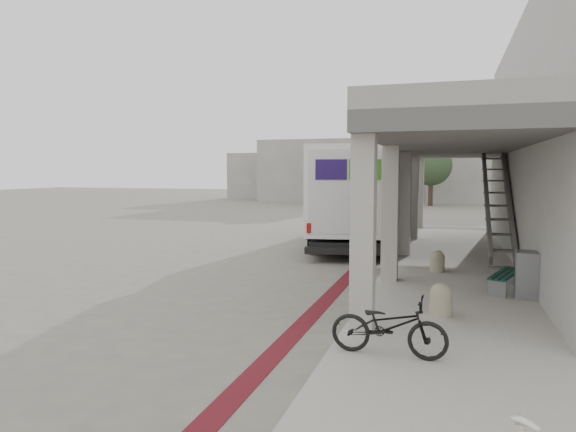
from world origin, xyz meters
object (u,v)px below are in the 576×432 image
(bench, at_px, (505,278))
(bicycle_black, at_px, (389,326))
(utility_cabinet, at_px, (527,275))
(fedex_truck, at_px, (349,194))

(bench, distance_m, bicycle_black, 5.22)
(bicycle_black, bearing_deg, utility_cabinet, -26.52)
(bench, distance_m, utility_cabinet, 0.71)
(fedex_truck, xyz_separation_m, bench, (4.76, -6.70, -1.48))
(bench, relative_size, bicycle_black, 1.04)
(fedex_truck, xyz_separation_m, utility_cabinet, (5.11, -7.29, -1.28))
(utility_cabinet, bearing_deg, bench, 123.96)
(utility_cabinet, bearing_deg, bicycle_black, -115.24)
(bench, xyz_separation_m, utility_cabinet, (0.35, -0.59, 0.20))
(fedex_truck, height_order, bicycle_black, fedex_truck)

